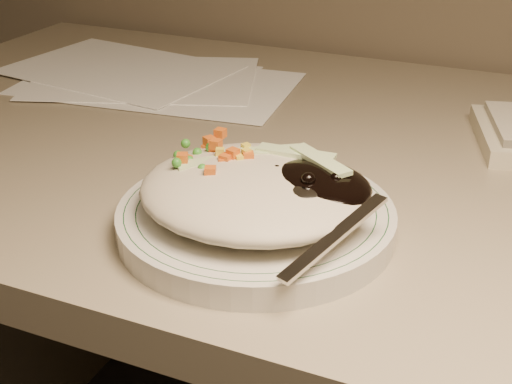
% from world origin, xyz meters
% --- Properties ---
extents(desk, '(1.40, 0.70, 0.74)m').
position_xyz_m(desk, '(0.00, 1.38, 0.54)').
color(desk, gray).
rests_on(desk, ground).
extents(plate, '(0.24, 0.24, 0.02)m').
position_xyz_m(plate, '(-0.08, 1.18, 0.75)').
color(plate, beige).
rests_on(plate, desk).
extents(plate_rim, '(0.22, 0.22, 0.00)m').
position_xyz_m(plate_rim, '(-0.08, 1.18, 0.76)').
color(plate_rim, '#144723').
rests_on(plate_rim, plate).
extents(meal, '(0.21, 0.19, 0.05)m').
position_xyz_m(meal, '(-0.07, 1.18, 0.78)').
color(meal, '#BBAF98').
rests_on(meal, plate).
extents(papers, '(0.43, 0.30, 0.00)m').
position_xyz_m(papers, '(-0.39, 1.50, 0.74)').
color(papers, white).
rests_on(papers, desk).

